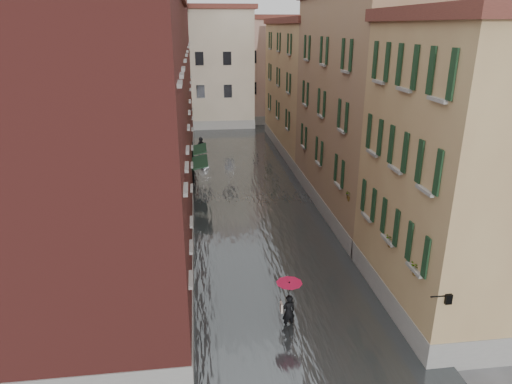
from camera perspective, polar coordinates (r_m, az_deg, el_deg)
ground at (r=21.41m, az=3.17°, el=-11.93°), size 120.00×120.00×0.00m
floodwater at (r=33.00m, az=-0.88°, el=0.17°), size 10.00×60.00×0.20m
building_left_near at (r=16.92m, az=-19.08°, el=2.33°), size 6.00×8.00×13.00m
building_left_mid at (r=27.53m, az=-14.77°, el=8.78°), size 6.00×14.00×12.50m
building_left_far at (r=42.20m, az=-12.48°, el=13.73°), size 6.00×16.00×14.00m
building_right_near at (r=19.79m, az=25.00°, el=1.74°), size 6.00×8.00×11.50m
building_right_mid at (r=29.20m, az=13.98°, el=9.96°), size 6.00×14.00×13.00m
building_right_far at (r=43.48m, az=6.81°, el=12.57°), size 6.00×16.00×11.50m
building_end_cream at (r=56.04m, az=-7.09°, el=14.99°), size 12.00×9.00×13.00m
building_end_pink at (r=58.84m, az=2.00°, el=14.87°), size 10.00×9.00×12.00m
awning_near at (r=31.60m, az=-7.10°, el=3.63°), size 1.09×3.09×2.80m
awning_far at (r=34.95m, az=-7.17°, el=5.21°), size 1.09×2.77×2.80m
wall_lantern at (r=16.44m, az=22.78°, el=-12.14°), size 0.71×0.22×0.35m
window_planters at (r=19.98m, az=15.67°, el=-3.79°), size 0.59×8.28×0.84m
pedestrian_main at (r=18.27m, az=4.11°, el=-13.23°), size 1.02×1.02×2.06m
pedestrian_far at (r=42.08m, az=-6.83°, el=5.58°), size 0.93×0.75×1.80m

